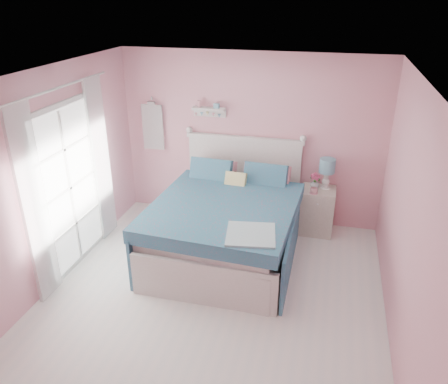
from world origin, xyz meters
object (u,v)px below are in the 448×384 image
at_px(nightstand, 317,210).
at_px(teacup, 314,191).
at_px(bed, 227,225).
at_px(vase, 315,183).
at_px(table_lamp, 327,168).

xyz_separation_m(nightstand, teacup, (-0.07, -0.16, 0.39)).
relative_size(nightstand, teacup, 6.50).
xyz_separation_m(bed, nightstand, (1.18, 0.91, -0.08)).
distance_m(vase, teacup, 0.20).
distance_m(table_lamp, teacup, 0.39).
relative_size(bed, teacup, 22.10).
height_order(nightstand, vase, vase).
relative_size(nightstand, vase, 5.02).
relative_size(nightstand, table_lamp, 1.53).
xyz_separation_m(bed, table_lamp, (1.26, 0.98, 0.58)).
height_order(vase, teacup, vase).
relative_size(vase, teacup, 1.30).
bearing_deg(vase, table_lamp, 11.97).
bearing_deg(table_lamp, teacup, -122.71).
distance_m(bed, nightstand, 1.49).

